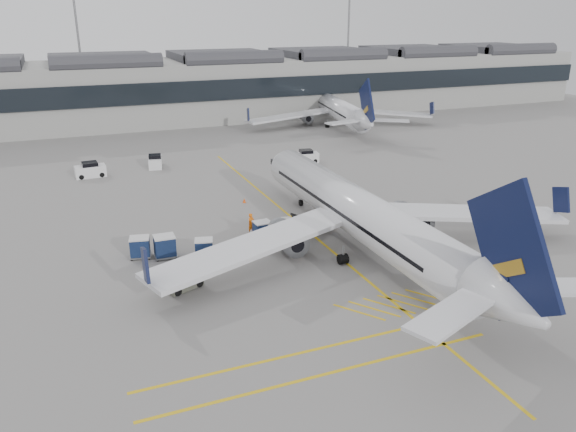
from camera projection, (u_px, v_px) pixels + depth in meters
name	position (u px, v px, depth m)	size (l,w,h in m)	color
ground	(232.00, 287.00, 42.40)	(220.00, 220.00, 0.00)	gray
terminal	(117.00, 90.00, 102.88)	(200.00, 20.45, 12.40)	#9E9E99
light_masts	(96.00, 39.00, 111.68)	(113.00, 0.60, 25.45)	slate
apron_markings	(301.00, 225.00, 54.65)	(0.25, 60.00, 0.01)	gold
airliner_main	(361.00, 215.00, 47.79)	(38.50, 42.03, 11.18)	silver
airliner_far	(338.00, 109.00, 101.97)	(34.23, 37.72, 10.11)	silver
belt_loader	(298.00, 228.00, 52.44)	(4.82, 2.26, 1.91)	beige
baggage_cart_a	(262.00, 230.00, 50.96)	(1.70, 1.43, 1.72)	gray
baggage_cart_b	(204.00, 248.00, 47.08)	(1.88, 1.68, 1.68)	gray
baggage_cart_c	(165.00, 246.00, 47.16)	(1.87, 1.56, 1.94)	gray
baggage_cart_d	(140.00, 247.00, 47.17)	(1.98, 1.74, 1.82)	gray
ramp_agent_a	(251.00, 224.00, 52.27)	(0.72, 0.48, 1.99)	orange
ramp_agent_b	(294.00, 245.00, 47.48)	(0.95, 0.74, 1.96)	#F33F0C
pushback_tug	(183.00, 280.00, 41.98)	(3.17, 2.60, 1.54)	#56584A
safety_cone_nose	(244.00, 200.00, 61.05)	(0.37, 0.37, 0.51)	#F24C0A
safety_cone_engine	(332.00, 225.00, 53.84)	(0.41, 0.41, 0.57)	#F24C0A
service_van_left	(90.00, 170.00, 70.48)	(3.79, 2.06, 1.89)	white
service_van_mid	(155.00, 162.00, 74.81)	(2.24, 3.60, 1.72)	white
service_van_right	(306.00, 157.00, 77.42)	(3.61, 2.21, 1.74)	white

